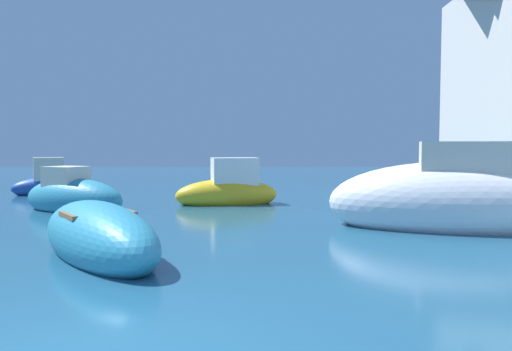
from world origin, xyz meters
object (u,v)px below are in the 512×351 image
at_px(moored_boat_4, 453,201).
at_px(moored_boat_5, 73,197).
at_px(moored_boat_1, 228,191).
at_px(moored_boat_0, 98,237).
at_px(moored_boat_7, 55,184).

distance_m(moored_boat_4, moored_boat_5, 10.45).
distance_m(moored_boat_1, moored_boat_5, 4.80).
bearing_deg(moored_boat_0, moored_boat_7, -10.33).
distance_m(moored_boat_0, moored_boat_4, 7.96).
distance_m(moored_boat_5, moored_boat_7, 5.64).
bearing_deg(moored_boat_7, moored_boat_5, -87.71).
bearing_deg(moored_boat_4, moored_boat_5, -2.83).
bearing_deg(moored_boat_7, moored_boat_4, -57.30).
bearing_deg(moored_boat_1, moored_boat_7, -39.55).
xyz_separation_m(moored_boat_0, moored_boat_4, (7.26, 3.26, 0.29)).
relative_size(moored_boat_0, moored_boat_7, 1.27).
xyz_separation_m(moored_boat_0, moored_boat_7, (-5.35, 11.22, 0.04)).
xyz_separation_m(moored_boat_0, moored_boat_5, (-2.76, 6.21, 0.05)).
bearing_deg(moored_boat_0, moored_boat_5, -11.84).
height_order(moored_boat_1, moored_boat_4, moored_boat_4).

